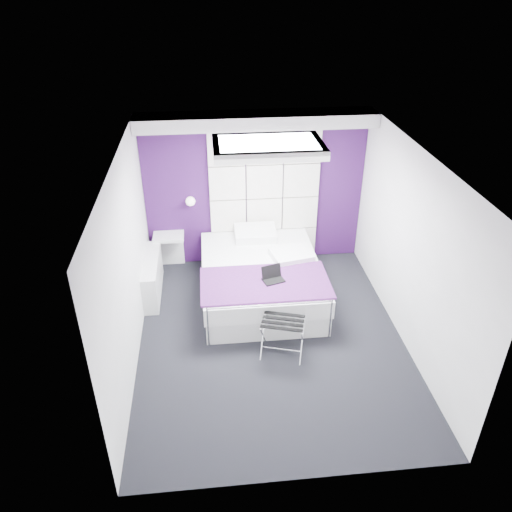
{
  "coord_description": "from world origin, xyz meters",
  "views": [
    {
      "loc": [
        -0.77,
        -5.32,
        4.5
      ],
      "look_at": [
        -0.18,
        0.35,
        1.13
      ],
      "focal_mm": 35.0,
      "sensor_mm": 36.0,
      "label": 1
    }
  ],
  "objects_px": {
    "wall_lamp": "(190,200)",
    "laptop": "(273,276)",
    "nightstand": "(168,236)",
    "luggage_rack": "(282,337)",
    "bed": "(261,278)",
    "radiator": "(153,277)"
  },
  "relations": [
    {
      "from": "nightstand",
      "to": "bed",
      "type": "bearing_deg",
      "value": -34.49
    },
    {
      "from": "radiator",
      "to": "bed",
      "type": "relative_size",
      "value": 0.55
    },
    {
      "from": "nightstand",
      "to": "luggage_rack",
      "type": "height_order",
      "value": "nightstand"
    },
    {
      "from": "wall_lamp",
      "to": "luggage_rack",
      "type": "relative_size",
      "value": 0.28
    },
    {
      "from": "laptop",
      "to": "wall_lamp",
      "type": "bearing_deg",
      "value": 109.56
    },
    {
      "from": "laptop",
      "to": "radiator",
      "type": "bearing_deg",
      "value": 139.61
    },
    {
      "from": "wall_lamp",
      "to": "luggage_rack",
      "type": "distance_m",
      "value": 2.8
    },
    {
      "from": "wall_lamp",
      "to": "nightstand",
      "type": "height_order",
      "value": "wall_lamp"
    },
    {
      "from": "bed",
      "to": "luggage_rack",
      "type": "distance_m",
      "value": 1.36
    },
    {
      "from": "bed",
      "to": "laptop",
      "type": "xyz_separation_m",
      "value": [
        0.12,
        -0.5,
        0.35
      ]
    },
    {
      "from": "wall_lamp",
      "to": "laptop",
      "type": "bearing_deg",
      "value": -53.14
    },
    {
      "from": "bed",
      "to": "radiator",
      "type": "bearing_deg",
      "value": 171.29
    },
    {
      "from": "radiator",
      "to": "laptop",
      "type": "relative_size",
      "value": 4.12
    },
    {
      "from": "wall_lamp",
      "to": "radiator",
      "type": "height_order",
      "value": "wall_lamp"
    },
    {
      "from": "bed",
      "to": "luggage_rack",
      "type": "relative_size",
      "value": 4.07
    },
    {
      "from": "radiator",
      "to": "bed",
      "type": "bearing_deg",
      "value": -8.71
    },
    {
      "from": "luggage_rack",
      "to": "laptop",
      "type": "height_order",
      "value": "laptop"
    },
    {
      "from": "nightstand",
      "to": "laptop",
      "type": "bearing_deg",
      "value": -43.85
    },
    {
      "from": "laptop",
      "to": "nightstand",
      "type": "bearing_deg",
      "value": 118.84
    },
    {
      "from": "wall_lamp",
      "to": "bed",
      "type": "xyz_separation_m",
      "value": [
        1.02,
        -1.01,
        -0.89
      ]
    },
    {
      "from": "luggage_rack",
      "to": "laptop",
      "type": "xyz_separation_m",
      "value": [
        -0.02,
        0.84,
        0.41
      ]
    },
    {
      "from": "nightstand",
      "to": "luggage_rack",
      "type": "bearing_deg",
      "value": -56.19
    }
  ]
}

